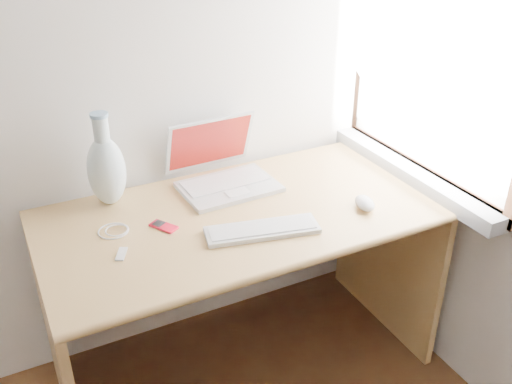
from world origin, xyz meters
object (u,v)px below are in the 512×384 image
desk (233,250)px  laptop (224,171)px  vase (106,168)px  external_keyboard (262,230)px

desk → laptop: 0.31m
laptop → vase: bearing=171.5°
desk → laptop: size_ratio=3.88×
desk → vase: bearing=155.5°
external_keyboard → vase: size_ratio=1.15×
laptop → external_keyboard: 0.39m
desk → external_keyboard: size_ratio=3.58×
laptop → external_keyboard: bearing=-96.3°
laptop → external_keyboard: (-0.03, -0.39, -0.05)m
desk → vase: (-0.41, 0.19, 0.37)m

